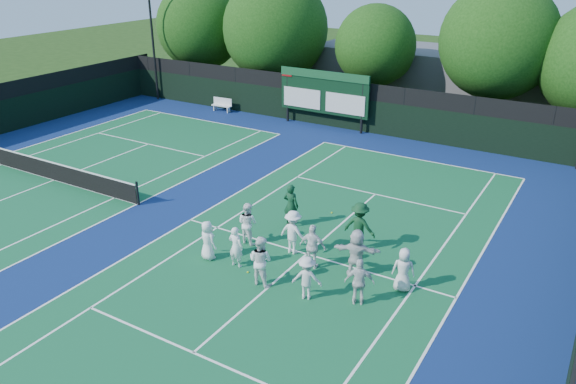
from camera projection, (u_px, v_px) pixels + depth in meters
The scene contains 31 objects.
ground at pixel (293, 266), 19.72m from camera, with size 120.00×120.00×0.00m, color #1D3A10.
court_apron at pixel (181, 217), 23.35m from camera, with size 34.00×32.00×0.01m, color navy.
near_court at pixel (307, 254), 20.51m from camera, with size 11.05×23.85×0.01m.
left_court at pixel (54, 180), 27.13m from camera, with size 11.05×23.85×0.01m.
back_fence at pixel (341, 107), 34.62m from camera, with size 34.00×0.08×3.00m.
scoreboard at pixel (324, 93), 34.44m from camera, with size 6.00×0.21×3.55m.
clubhouse at pixel (444, 80), 38.77m from camera, with size 18.00×6.00×4.00m, color #57575C.
light_pole_left at pixel (150, 11), 39.53m from camera, with size 1.20×0.30×10.12m.
tennis_net at pixel (53, 171), 26.94m from camera, with size 11.30×0.10×1.10m.
bench at pixel (222, 104), 38.60m from camera, with size 1.48×0.47×0.93m.
tree_a at pixel (202, 28), 42.48m from camera, with size 6.54×6.54×8.25m.
tree_b at pixel (278, 32), 39.21m from camera, with size 7.37×7.37×8.88m.
tree_c at pixel (378, 48), 35.84m from camera, with size 5.17×5.17×7.24m.
tree_d at pixel (501, 44), 31.97m from camera, with size 6.68×6.68×8.84m.
tennis_ball_0 at pixel (248, 272), 19.30m from camera, with size 0.07×0.07×0.07m, color yellow.
tennis_ball_1 at pixel (402, 252), 20.57m from camera, with size 0.07×0.07×0.07m, color yellow.
tennis_ball_2 at pixel (353, 284), 18.60m from camera, with size 0.07×0.07×0.07m, color yellow.
tennis_ball_4 at pixel (332, 213), 23.69m from camera, with size 0.07×0.07×0.07m, color yellow.
tennis_ball_5 at pixel (352, 271), 19.35m from camera, with size 0.07×0.07×0.07m, color yellow.
player_front_0 at pixel (208, 240), 19.95m from camera, with size 0.72×0.47×1.47m, color white.
player_front_1 at pixel (236, 247), 19.45m from camera, with size 0.56×0.37×1.53m, color white.
player_front_2 at pixel (261, 260), 18.38m from camera, with size 0.85×0.66×1.74m, color white.
player_front_3 at pixel (307, 278), 17.64m from camera, with size 0.96×0.55×1.48m, color silver.
player_front_4 at pixel (359, 282), 17.33m from camera, with size 0.93×0.39×1.59m, color silver.
player_back_0 at pixel (248, 223), 21.02m from camera, with size 0.80×0.62×1.64m, color white.
player_back_1 at pixel (293, 232), 20.29m from camera, with size 1.08×0.62×1.68m, color white.
player_back_2 at pixel (313, 247), 19.32m from camera, with size 0.97×0.40×1.65m, color white.
player_back_3 at pixel (356, 253), 18.86m from camera, with size 1.60×0.51×1.72m, color silver.
player_back_4 at pixel (403, 270), 18.07m from camera, with size 0.74×0.48×1.51m, color silver.
coach_left at pixel (291, 205), 22.32m from camera, with size 0.65×0.43×1.78m, color #0F3A20.
coach_right at pixel (359, 226), 20.52m from camera, with size 1.21×0.69×1.87m, color #103D1E.
Camera 1 is at (8.66, -14.72, 10.21)m, focal length 35.00 mm.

